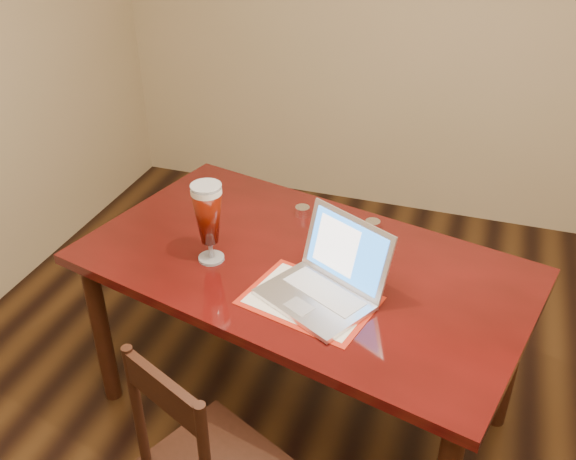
% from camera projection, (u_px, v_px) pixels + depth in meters
% --- Properties ---
extents(room_shell, '(4.51, 5.01, 2.71)m').
position_uv_depth(room_shell, '(459.00, 59.00, 1.24)').
color(room_shell, tan).
rests_on(room_shell, ground).
extents(dining_table, '(1.82, 1.29, 1.09)m').
position_uv_depth(dining_table, '(300.00, 280.00, 2.42)').
color(dining_table, '#490B09').
rests_on(dining_table, ground).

